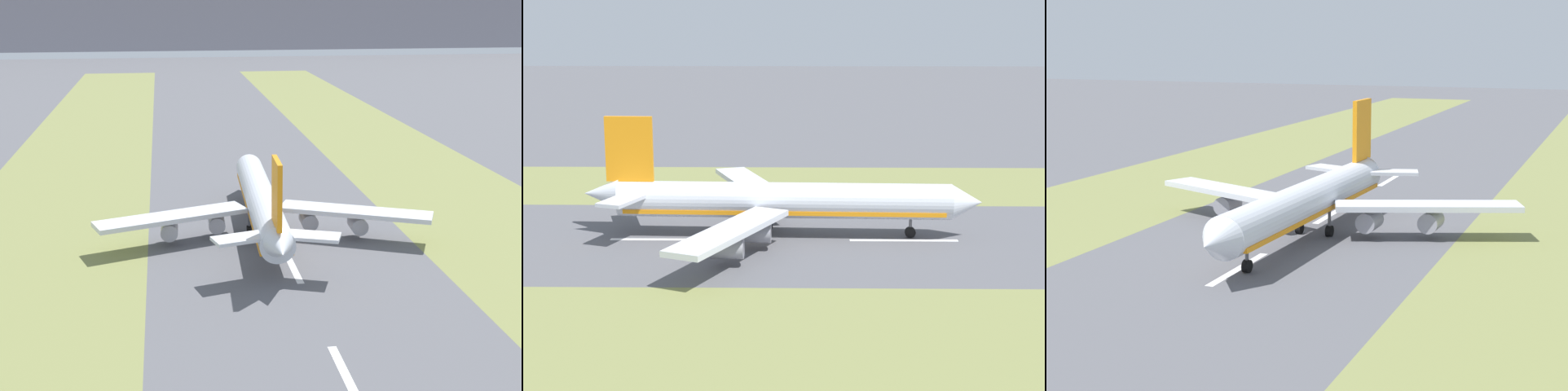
{
  "view_description": "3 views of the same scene",
  "coord_description": "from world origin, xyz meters",
  "views": [
    {
      "loc": [
        -21.42,
        -133.3,
        46.07
      ],
      "look_at": [
        -2.68,
        3.92,
        7.0
      ],
      "focal_mm": 50.0,
      "sensor_mm": 36.0,
      "label": 1
    },
    {
      "loc": [
        139.96,
        6.1,
        38.84
      ],
      "look_at": [
        -2.68,
        3.92,
        7.0
      ],
      "focal_mm": 60.0,
      "sensor_mm": 36.0,
      "label": 2
    },
    {
      "loc": [
        -49.63,
        129.33,
        31.89
      ],
      "look_at": [
        -2.68,
        3.92,
        7.0
      ],
      "focal_mm": 60.0,
      "sensor_mm": 36.0,
      "label": 3
    }
  ],
  "objects": [
    {
      "name": "ground_plane",
      "position": [
        0.0,
        0.0,
        0.0
      ],
      "size": [
        800.0,
        800.0,
        0.0
      ],
      "primitive_type": "plane",
      "color": "#56565B"
    },
    {
      "name": "grass_median_west",
      "position": [
        -45.0,
        0.0,
        0.0
      ],
      "size": [
        40.0,
        600.0,
        0.01
      ],
      "primitive_type": "cube",
      "color": "olive",
      "rests_on": "ground"
    },
    {
      "name": "grass_median_east",
      "position": [
        45.0,
        0.0,
        0.0
      ],
      "size": [
        40.0,
        600.0,
        0.01
      ],
      "primitive_type": "cube",
      "color": "olive",
      "rests_on": "ground"
    },
    {
      "name": "centreline_dash_mid",
      "position": [
        0.0,
        -16.08,
        0.01
      ],
      "size": [
        1.2,
        18.0,
        0.01
      ],
      "primitive_type": "cube",
      "color": "silver",
      "rests_on": "ground"
    },
    {
      "name": "centreline_dash_far",
      "position": [
        0.0,
        23.92,
        0.01
      ],
      "size": [
        1.2,
        18.0,
        0.01
      ],
      "primitive_type": "cube",
      "color": "silver",
      "rests_on": "ground"
    },
    {
      "name": "airplane_main_jet",
      "position": [
        -2.75,
        2.02,
        6.02
      ],
      "size": [
        64.1,
        67.15,
        20.2
      ],
      "color": "silver",
      "rests_on": "ground"
    }
  ]
}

